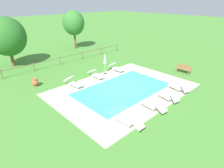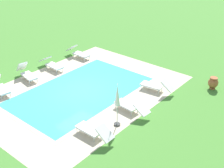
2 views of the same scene
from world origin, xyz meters
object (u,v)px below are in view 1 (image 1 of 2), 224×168
(sun_lounger_north_far, at_px, (73,83))
(tree_centre, at_px, (7,37))
(sun_lounger_south_far, at_px, (96,75))
(patio_umbrella_closed_row_mid_west, at_px, (105,60))
(sun_lounger_south_mid, at_px, (128,121))
(sun_lounger_north_end, at_px, (152,105))
(tree_far_west, at_px, (74,23))
(sun_lounger_north_near_steps, at_px, (116,68))
(sun_lounger_north_mid, at_px, (178,87))
(sun_lounger_south_near_corner, at_px, (168,96))
(terracotta_urn_near_fence, at_px, (35,82))
(wooden_bench_lawn_side, at_px, (184,69))

(sun_lounger_north_far, distance_m, tree_centre, 10.28)
(sun_lounger_south_far, bearing_deg, patio_umbrella_closed_row_mid_west, 7.89)
(patio_umbrella_closed_row_mid_west, bearing_deg, sun_lounger_south_mid, -122.54)
(sun_lounger_north_end, xyz_separation_m, tree_far_west, (6.22, 18.93, 3.49))
(sun_lounger_north_end, bearing_deg, sun_lounger_north_near_steps, 63.24)
(sun_lounger_south_mid, bearing_deg, patio_umbrella_closed_row_mid_west, 57.46)
(sun_lounger_north_mid, bearing_deg, sun_lounger_south_mid, -177.75)
(sun_lounger_south_near_corner, xyz_separation_m, sun_lounger_south_mid, (-4.57, -0.01, -0.02))
(sun_lounger_south_mid, bearing_deg, sun_lounger_north_near_steps, 49.48)
(sun_lounger_north_near_steps, bearing_deg, terracotta_urn_near_fence, 163.92)
(patio_umbrella_closed_row_mid_west, height_order, terracotta_urn_near_fence, patio_umbrella_closed_row_mid_west)
(sun_lounger_north_far, bearing_deg, terracotta_urn_near_fence, 134.86)
(wooden_bench_lawn_side, bearing_deg, sun_lounger_north_end, -166.98)
(patio_umbrella_closed_row_mid_west, relative_size, terracotta_urn_near_fence, 3.12)
(sun_lounger_north_mid, distance_m, sun_lounger_south_near_corner, 2.10)
(sun_lounger_south_near_corner, distance_m, terracotta_urn_near_fence, 11.48)
(sun_lounger_north_far, bearing_deg, sun_lounger_north_end, -75.10)
(wooden_bench_lawn_side, bearing_deg, sun_lounger_north_mid, -158.36)
(sun_lounger_north_mid, bearing_deg, wooden_bench_lawn_side, 21.64)
(sun_lounger_north_mid, distance_m, terracotta_urn_near_fence, 12.56)
(sun_lounger_south_mid, xyz_separation_m, sun_lounger_south_far, (3.45, 7.37, -0.01))
(sun_lounger_north_far, distance_m, sun_lounger_south_far, 2.76)
(sun_lounger_north_far, height_order, terracotta_urn_near_fence, sun_lounger_north_far)
(sun_lounger_south_mid, distance_m, tree_centre, 17.13)
(sun_lounger_north_end, xyz_separation_m, sun_lounger_south_mid, (-2.59, -0.05, 0.01))
(sun_lounger_south_mid, distance_m, tree_far_west, 21.22)
(sun_lounger_north_far, xyz_separation_m, wooden_bench_lawn_side, (10.38, -5.17, 0.09))
(sun_lounger_north_near_steps, xyz_separation_m, tree_centre, (-7.48, 9.50, 3.02))
(sun_lounger_north_end, height_order, tree_far_west, tree_far_west)
(sun_lounger_south_near_corner, bearing_deg, wooden_bench_lawn_side, 17.11)
(sun_lounger_north_mid, height_order, sun_lounger_north_far, sun_lounger_north_mid)
(sun_lounger_south_mid, xyz_separation_m, tree_far_west, (8.82, 18.99, 3.48))
(sun_lounger_south_near_corner, height_order, wooden_bench_lawn_side, sun_lounger_south_near_corner)
(sun_lounger_north_far, height_order, sun_lounger_south_near_corner, sun_lounger_south_near_corner)
(sun_lounger_south_near_corner, distance_m, tree_far_west, 19.75)
(sun_lounger_south_far, relative_size, terracotta_urn_near_fence, 2.84)
(sun_lounger_north_mid, bearing_deg, terracotta_urn_near_fence, 131.85)
(sun_lounger_north_mid, bearing_deg, sun_lounger_north_end, -177.09)
(patio_umbrella_closed_row_mid_west, bearing_deg, sun_lounger_south_near_corner, -91.90)
(sun_lounger_south_near_corner, bearing_deg, sun_lounger_north_end, 178.78)
(sun_lounger_north_near_steps, bearing_deg, sun_lounger_south_near_corner, -102.97)
(sun_lounger_north_near_steps, bearing_deg, tree_centre, 128.22)
(sun_lounger_south_far, relative_size, patio_umbrella_closed_row_mid_west, 0.91)
(terracotta_urn_near_fence, bearing_deg, sun_lounger_south_near_corner, -56.75)
(terracotta_urn_near_fence, bearing_deg, sun_lounger_north_far, -45.14)
(sun_lounger_north_mid, height_order, terracotta_urn_near_fence, sun_lounger_north_mid)
(sun_lounger_south_mid, bearing_deg, wooden_bench_lawn_side, 10.31)
(tree_far_west, relative_size, tree_centre, 1.03)
(patio_umbrella_closed_row_mid_west, bearing_deg, sun_lounger_north_mid, -75.90)
(sun_lounger_north_far, distance_m, sun_lounger_north_end, 7.38)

